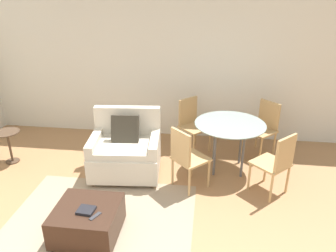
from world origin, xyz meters
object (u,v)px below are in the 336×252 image
book_stack (86,210)px  tv_remote_primary (95,216)px  dining_chair_far_left (192,121)px  dining_chair_near_left (186,155)px  dining_table (230,129)px  dining_chair_near_right (277,161)px  side_table (8,141)px  dining_chair_far_right (264,125)px  armchair (126,151)px  ottoman (88,220)px

book_stack → tv_remote_primary: book_stack is taller
dining_chair_far_left → dining_chair_near_left: bearing=-90.0°
tv_remote_primary → dining_table: size_ratio=0.15×
dining_table → dining_chair_near_right: dining_chair_near_right is taller
book_stack → dining_chair_near_left: size_ratio=0.21×
side_table → dining_chair_far_right: bearing=11.5°
dining_table → dining_chair_far_right: (0.59, 0.59, -0.15)m
dining_chair_far_right → dining_chair_far_left: bearing=180.0°
dining_chair_far_right → dining_chair_near_right: bearing=-90.0°
armchair → dining_chair_near_right: bearing=-7.8°
ottoman → dining_chair_near_right: (2.21, 1.09, 0.31)m
tv_remote_primary → dining_table: dining_table is taller
dining_table → tv_remote_primary: bearing=-129.0°
tv_remote_primary → dining_chair_far_right: bearing=49.4°
side_table → dining_chair_far_left: size_ratio=0.59×
dining_table → dining_chair_near_left: dining_chair_near_left is taller
ottoman → dining_chair_near_left: dining_chair_near_left is taller
armchair → ottoman: armchair is taller
armchair → dining_chair_near_right: (2.10, -0.29, 0.15)m
armchair → dining_chair_far_right: size_ratio=1.18×
dining_table → dining_chair_far_left: bearing=135.0°
book_stack → dining_chair_near_left: bearing=49.1°
ottoman → side_table: bearing=141.1°
dining_chair_near_left → side_table: bearing=172.5°
dining_table → dining_chair_far_right: dining_chair_far_right is taller
dining_chair_near_left → ottoman: bearing=-133.2°
armchair → dining_chair_far_left: bearing=44.4°
armchair → dining_table: size_ratio=1.02×
dining_chair_far_right → ottoman: bearing=-134.1°
armchair → dining_table: 1.57m
dining_chair_near_right → dining_chair_far_right: same height
book_stack → side_table: (-1.83, 1.52, -0.03)m
dining_chair_near_left → tv_remote_primary: bearing=-125.6°
dining_chair_near_left → armchair: bearing=162.5°
book_stack → tv_remote_primary: size_ratio=1.27×
armchair → tv_remote_primary: (0.05, -1.51, 0.02)m
dining_chair_near_left → dining_chair_far_left: size_ratio=1.00×
tv_remote_primary → dining_chair_near_left: (0.87, 1.22, 0.13)m
tv_remote_primary → dining_chair_near_right: (2.06, 1.22, 0.13)m
dining_table → dining_chair_far_right: 0.85m
armchair → dining_chair_near_left: armchair is taller
dining_table → side_table: bearing=-176.3°
side_table → armchair: bearing=-2.5°
tv_remote_primary → side_table: (-1.96, 1.59, -0.02)m
tv_remote_primary → dining_chair_far_left: (0.87, 2.40, 0.13)m
ottoman → side_table: (-1.81, 1.46, 0.16)m
side_table → dining_chair_near_right: dining_chair_near_right is taller
tv_remote_primary → side_table: size_ratio=0.28×
side_table → dining_chair_far_left: 2.94m
ottoman → tv_remote_primary: 0.26m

